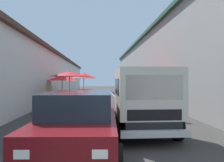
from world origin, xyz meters
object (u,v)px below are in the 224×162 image
fruit_stall_near_right (62,81)px  parked_scooter (54,106)px  delivery_truck (142,102)px  fruit_stall_mid_lane (84,79)px  vendor_by_crates (148,97)px  fruit_stall_near_left (152,80)px  fruit_stall_far_right (69,79)px  hatchback_car (79,122)px  fruit_stall_far_left (130,79)px  plastic_stool (181,114)px

fruit_stall_near_right → parked_scooter: fruit_stall_near_right is taller
parked_scooter → delivery_truck: bearing=-138.3°
fruit_stall_mid_lane → vendor_by_crates: 9.71m
fruit_stall_near_left → fruit_stall_far_right: fruit_stall_far_right is taller
hatchback_car → parked_scooter: 5.84m
fruit_stall_near_left → fruit_stall_far_right: size_ratio=1.12×
fruit_stall_near_left → hatchback_car: 9.39m
fruit_stall_far_right → hatchback_car: size_ratio=0.61×
fruit_stall_mid_lane → fruit_stall_far_left: bearing=-110.8°
vendor_by_crates → parked_scooter: size_ratio=0.91×
delivery_truck → hatchback_car: bearing=130.2°
delivery_truck → parked_scooter: size_ratio=2.92×
vendor_by_crates → fruit_stall_near_right: bearing=44.2°
hatchback_car → plastic_stool: 5.19m
delivery_truck → parked_scooter: 5.40m
plastic_stool → fruit_stall_far_left: bearing=4.3°
fruit_stall_far_right → fruit_stall_mid_lane: (6.10, -0.46, 0.07)m
fruit_stall_far_right → delivery_truck: fruit_stall_far_right is taller
fruit_stall_mid_lane → hatchback_car: size_ratio=0.62×
vendor_by_crates → parked_scooter: bearing=90.7°
hatchback_car → delivery_truck: 2.45m
hatchback_car → fruit_stall_far_right: bearing=9.3°
fruit_stall_near_left → parked_scooter: 6.43m
delivery_truck → plastic_stool: 2.83m
fruit_stall_near_right → hatchback_car: 11.29m
fruit_stall_mid_lane → parked_scooter: bearing=174.8°
delivery_truck → parked_scooter: delivery_truck is taller
fruit_stall_near_right → plastic_stool: size_ratio=5.25×
hatchback_car → vendor_by_crates: (5.64, -2.98, 0.14)m
fruit_stall_far_left → fruit_stall_far_right: (-4.57, 4.50, -0.04)m
fruit_stall_near_right → fruit_stall_far_right: size_ratio=0.94×
delivery_truck → fruit_stall_near_right: bearing=23.5°
fruit_stall_near_right → delivery_truck: size_ratio=0.46×
fruit_stall_far_right → fruit_stall_mid_lane: 6.12m
parked_scooter → fruit_stall_far_left: bearing=-33.3°
fruit_stall_far_left → delivery_truck: fruit_stall_far_left is taller
fruit_stall_far_left → hatchback_car: 13.37m
fruit_stall_near_right → parked_scooter: (-5.44, -0.54, -1.24)m
fruit_stall_far_left → fruit_stall_near_left: (-4.46, -0.75, -0.12)m
fruit_stall_near_right → fruit_stall_mid_lane: fruit_stall_mid_lane is taller
plastic_stool → vendor_by_crates: bearing=21.5°
delivery_truck → plastic_stool: bearing=-46.2°
fruit_stall_far_right → hatchback_car: 8.56m
fruit_stall_near_left → parked_scooter: size_ratio=1.61×
fruit_stall_near_right → vendor_by_crates: (-5.38, -5.23, -0.81)m
fruit_stall_near_left → vendor_by_crates: size_ratio=1.76×
fruit_stall_near_right → delivery_truck: bearing=-156.5°
fruit_stall_far_left → hatchback_car: size_ratio=0.66×
fruit_stall_far_right → delivery_truck: bearing=-154.6°
vendor_by_crates → parked_scooter: 4.71m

